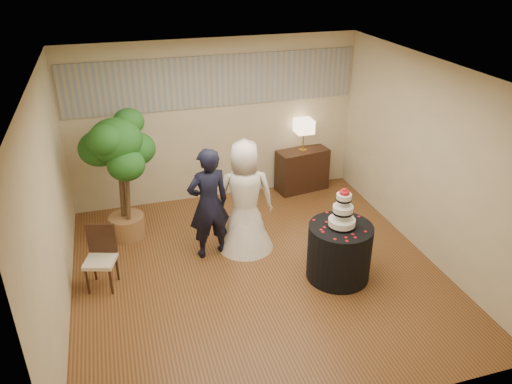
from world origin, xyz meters
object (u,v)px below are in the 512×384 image
object	(u,v)px
bride	(245,196)
side_chair	(100,259)
cake_table	(339,252)
table_lamp	(304,135)
ficus_tree	(121,177)
console	(302,170)
groom	(209,204)
wedding_cake	(343,208)

from	to	relation	value
bride	side_chair	size ratio (longest dim) A/B	1.96
cake_table	table_lamp	distance (m)	2.82
cake_table	ficus_tree	bearing A→B (deg)	144.74
console	ficus_tree	size ratio (longest dim) A/B	0.46
groom	console	distance (m)	2.69
ficus_tree	side_chair	distance (m)	1.42
cake_table	ficus_tree	xyz separation A→B (m)	(-2.71, 1.92, 0.62)
wedding_cake	table_lamp	xyz separation A→B (m)	(0.51, 2.69, -0.01)
console	table_lamp	xyz separation A→B (m)	(0.00, 0.00, 0.68)
groom	ficus_tree	world-z (taller)	ficus_tree
cake_table	ficus_tree	distance (m)	3.38
console	table_lamp	bearing A→B (deg)	0.00
bride	cake_table	distance (m)	1.56
groom	wedding_cake	bearing A→B (deg)	137.00
cake_table	console	size ratio (longest dim) A/B	0.92
console	wedding_cake	bearing A→B (deg)	-109.58
wedding_cake	console	bearing A→B (deg)	79.25
console	side_chair	xyz separation A→B (m)	(-3.62, -2.01, 0.05)
bride	wedding_cake	bearing A→B (deg)	144.01
bride	cake_table	size ratio (longest dim) A/B	1.98
side_chair	table_lamp	bearing A→B (deg)	46.33
side_chair	bride	bearing A→B (deg)	28.43
table_lamp	ficus_tree	bearing A→B (deg)	-166.54
wedding_cake	ficus_tree	size ratio (longest dim) A/B	0.28
table_lamp	console	bearing A→B (deg)	0.00
console	ficus_tree	distance (m)	3.37
groom	console	bearing A→B (deg)	-150.97
groom	ficus_tree	size ratio (longest dim) A/B	0.83
wedding_cake	console	distance (m)	2.82
console	table_lamp	size ratio (longest dim) A/B	1.61
groom	wedding_cake	distance (m)	1.90
bride	wedding_cake	size ratio (longest dim) A/B	3.02
console	side_chair	distance (m)	4.14
cake_table	wedding_cake	size ratio (longest dim) A/B	1.53
table_lamp	groom	bearing A→B (deg)	-141.64
table_lamp	side_chair	world-z (taller)	table_lamp
groom	table_lamp	distance (m)	2.66
groom	bride	xyz separation A→B (m)	(0.55, 0.05, 0.01)
groom	side_chair	world-z (taller)	groom
bride	ficus_tree	distance (m)	1.89
table_lamp	ficus_tree	xyz separation A→B (m)	(-3.22, -0.77, -0.05)
console	ficus_tree	bearing A→B (deg)	-175.37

